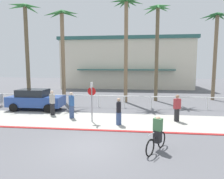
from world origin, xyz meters
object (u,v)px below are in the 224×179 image
(palm_tree_5, at_px, (216,36))
(cyclist_black_0, at_px, (157,135))
(pedestrian_0, at_px, (72,106))
(palm_tree_3, at_px, (126,26))
(car_blue_1, at_px, (35,99))
(palm_tree_1, at_px, (26,34))
(pedestrian_1, at_px, (177,109))
(palm_tree_4, at_px, (157,32))
(pedestrian_3, at_px, (119,113))
(pedestrian_2, at_px, (52,104))
(palm_tree_2, at_px, (62,36))
(stop_sign_bike_lane, at_px, (92,96))

(palm_tree_5, bearing_deg, cyclist_black_0, -117.76)
(pedestrian_0, bearing_deg, palm_tree_3, 62.76)
(car_blue_1, height_order, pedestrian_0, pedestrian_0)
(cyclist_black_0, bearing_deg, palm_tree_1, 138.02)
(car_blue_1, xyz_separation_m, pedestrian_1, (10.75, -2.29, -0.06))
(cyclist_black_0, bearing_deg, palm_tree_5, 62.24)
(palm_tree_1, height_order, pedestrian_0, palm_tree_1)
(palm_tree_4, height_order, cyclist_black_0, palm_tree_4)
(cyclist_black_0, bearing_deg, palm_tree_4, 84.65)
(pedestrian_3, bearing_deg, pedestrian_2, 159.19)
(cyclist_black_0, xyz_separation_m, pedestrian_1, (1.75, 4.70, 0.12))
(palm_tree_2, bearing_deg, palm_tree_5, 12.52)
(palm_tree_2, height_order, cyclist_black_0, palm_tree_2)
(palm_tree_2, xyz_separation_m, palm_tree_4, (8.97, 2.16, 0.57))
(palm_tree_2, xyz_separation_m, pedestrian_2, (0.90, -4.94, -5.55))
(pedestrian_2, bearing_deg, palm_tree_1, 132.86)
(stop_sign_bike_lane, xyz_separation_m, car_blue_1, (-5.34, 3.00, -0.81))
(palm_tree_2, distance_m, palm_tree_4, 9.24)
(pedestrian_2, bearing_deg, stop_sign_bike_lane, -23.96)
(pedestrian_1, relative_size, pedestrian_3, 1.06)
(pedestrian_3, bearing_deg, palm_tree_1, 144.72)
(car_blue_1, bearing_deg, palm_tree_2, 70.48)
(car_blue_1, bearing_deg, palm_tree_1, 125.99)
(palm_tree_2, relative_size, pedestrian_3, 5.28)
(palm_tree_2, distance_m, pedestrian_0, 8.31)
(palm_tree_1, xyz_separation_m, palm_tree_2, (3.53, 0.17, -0.24))
(palm_tree_4, xyz_separation_m, pedestrian_3, (-3.08, -8.99, -6.20))
(cyclist_black_0, bearing_deg, pedestrian_2, 141.83)
(palm_tree_3, xyz_separation_m, pedestrian_1, (3.60, -6.63, -6.53))
(pedestrian_1, bearing_deg, palm_tree_4, 94.23)
(pedestrian_0, xyz_separation_m, pedestrian_3, (3.33, -1.21, -0.08))
(pedestrian_0, bearing_deg, car_blue_1, 149.10)
(pedestrian_2, distance_m, pedestrian_3, 5.35)
(car_blue_1, relative_size, pedestrian_1, 2.51)
(palm_tree_3, xyz_separation_m, palm_tree_5, (9.05, 2.37, -0.71))
(cyclist_black_0, bearing_deg, stop_sign_bike_lane, 132.55)
(palm_tree_2, height_order, palm_tree_4, palm_tree_4)
(palm_tree_5, relative_size, pedestrian_3, 5.39)
(palm_tree_3, bearing_deg, pedestrian_3, -90.44)
(stop_sign_bike_lane, height_order, palm_tree_2, palm_tree_2)
(palm_tree_5, distance_m, pedestrian_1, 12.02)
(stop_sign_bike_lane, height_order, pedestrian_1, stop_sign_bike_lane)
(palm_tree_4, height_order, pedestrian_3, palm_tree_4)
(palm_tree_4, bearing_deg, palm_tree_2, -166.49)
(palm_tree_1, height_order, car_blue_1, palm_tree_1)
(palm_tree_3, height_order, cyclist_black_0, palm_tree_3)
(palm_tree_3, height_order, pedestrian_3, palm_tree_3)
(car_blue_1, bearing_deg, palm_tree_3, 31.27)
(stop_sign_bike_lane, xyz_separation_m, palm_tree_3, (1.81, 7.34, 5.67))
(pedestrian_0, bearing_deg, palm_tree_5, 35.75)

